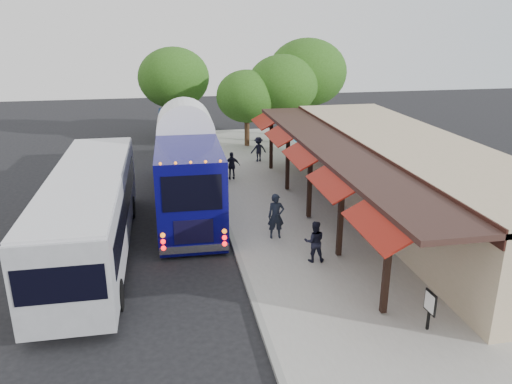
{
  "coord_description": "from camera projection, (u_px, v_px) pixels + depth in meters",
  "views": [
    {
      "loc": [
        -2.49,
        -16.27,
        8.62
      ],
      "look_at": [
        1.21,
        3.29,
        1.8
      ],
      "focal_mm": 35.0,
      "sensor_mm": 36.0,
      "label": 1
    }
  ],
  "objects": [
    {
      "name": "ground",
      "position": [
        240.0,
        269.0,
        18.36
      ],
      "size": [
        90.0,
        90.0,
        0.0
      ],
      "primitive_type": "plane",
      "color": "black",
      "rests_on": "ground"
    },
    {
      "name": "sign_board",
      "position": [
        430.0,
        304.0,
        14.22
      ],
      "size": [
        0.08,
        0.56,
        1.22
      ],
      "rotation": [
        0.0,
        0.0,
        0.05
      ],
      "color": "black",
      "rests_on": "sidewalk"
    },
    {
      "name": "station_shelter",
      "position": [
        406.0,
        177.0,
        22.95
      ],
      "size": [
        8.15,
        20.0,
        3.6
      ],
      "color": "tan",
      "rests_on": "ground"
    },
    {
      "name": "city_bus",
      "position": [
        90.0,
        211.0,
        18.93
      ],
      "size": [
        2.76,
        12.25,
        3.29
      ],
      "rotation": [
        0.0,
        0.0,
        -0.01
      ],
      "color": "#95989D",
      "rests_on": "ground"
    },
    {
      "name": "ped_c",
      "position": [
        232.0,
        166.0,
        28.02
      ],
      "size": [
        0.93,
        0.4,
        1.57
      ],
      "primitive_type": "imported",
      "rotation": [
        0.0,
        0.0,
        3.12
      ],
      "color": "black",
      "rests_on": "sidewalk"
    },
    {
      "name": "tree_right",
      "position": [
        307.0,
        73.0,
        37.16
      ],
      "size": [
        5.87,
        5.87,
        7.52
      ],
      "color": "#382314",
      "rests_on": "ground"
    },
    {
      "name": "ped_a",
      "position": [
        276.0,
        216.0,
        20.35
      ],
      "size": [
        0.71,
        0.48,
        1.88
      ],
      "primitive_type": "imported",
      "rotation": [
        0.0,
        0.0,
        -0.05
      ],
      "color": "black",
      "rests_on": "sidewalk"
    },
    {
      "name": "tree_mid",
      "position": [
        283.0,
        85.0,
        35.41
      ],
      "size": [
        5.06,
        5.06,
        6.48
      ],
      "color": "#382314",
      "rests_on": "ground"
    },
    {
      "name": "tree_left",
      "position": [
        247.0,
        96.0,
        34.81
      ],
      "size": [
        4.3,
        4.3,
        5.5
      ],
      "color": "#382314",
      "rests_on": "ground"
    },
    {
      "name": "ped_b",
      "position": [
        314.0,
        241.0,
        18.37
      ],
      "size": [
        0.86,
        0.72,
        1.59
      ],
      "primitive_type": "imported",
      "rotation": [
        0.0,
        0.0,
        2.98
      ],
      "color": "black",
      "rests_on": "sidewalk"
    },
    {
      "name": "sidewalk",
      "position": [
        334.0,
        218.0,
        22.93
      ],
      "size": [
        10.0,
        40.0,
        0.15
      ],
      "primitive_type": "cube",
      "color": "#9E9B93",
      "rests_on": "ground"
    },
    {
      "name": "tree_far",
      "position": [
        174.0,
        78.0,
        37.64
      ],
      "size": [
        5.37,
        5.37,
        6.88
      ],
      "color": "#382314",
      "rests_on": "ground"
    },
    {
      "name": "curb",
      "position": [
        227.0,
        225.0,
        22.06
      ],
      "size": [
        0.2,
        40.0,
        0.16
      ],
      "primitive_type": "cube",
      "color": "gray",
      "rests_on": "ground"
    },
    {
      "name": "ped_d",
      "position": [
        258.0,
        149.0,
        31.67
      ],
      "size": [
        1.09,
        0.73,
        1.57
      ],
      "primitive_type": "imported",
      "rotation": [
        0.0,
        0.0,
        3.29
      ],
      "color": "black",
      "rests_on": "sidewalk"
    },
    {
      "name": "coach_bus",
      "position": [
        187.0,
        161.0,
        24.23
      ],
      "size": [
        2.96,
        12.77,
        4.06
      ],
      "rotation": [
        0.0,
        0.0,
        -0.02
      ],
      "color": "#090756",
      "rests_on": "ground"
    }
  ]
}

